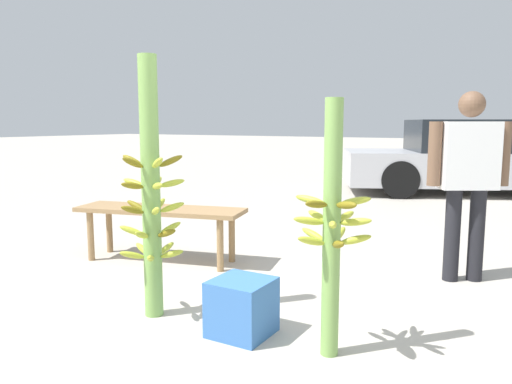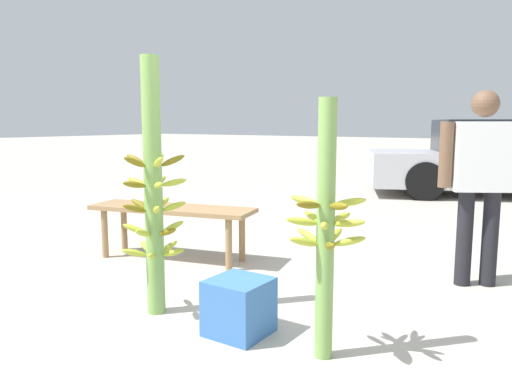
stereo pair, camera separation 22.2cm
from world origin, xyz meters
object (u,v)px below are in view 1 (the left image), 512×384
at_px(market_bench, 160,215).
at_px(banana_stalk_center, 332,228).
at_px(banana_stalk_left, 151,193).
at_px(parked_car, 472,158).
at_px(produce_crate, 242,307).
at_px(vendor_person, 468,171).

bearing_deg(market_bench, banana_stalk_center, -39.81).
distance_m(banana_stalk_left, market_bench, 1.41).
xyz_separation_m(market_bench, parked_car, (1.91, 6.41, 0.21)).
height_order(banana_stalk_center, market_bench, banana_stalk_center).
relative_size(market_bench, produce_crate, 4.75).
relative_size(banana_stalk_left, market_bench, 1.05).
distance_m(banana_stalk_center, market_bench, 2.34).
bearing_deg(banana_stalk_left, vendor_person, 47.66).
bearing_deg(banana_stalk_left, market_bench, 128.92).
bearing_deg(produce_crate, vendor_person, 60.95).
bearing_deg(market_bench, banana_stalk_left, -65.49).
distance_m(banana_stalk_left, parked_car, 7.54).
height_order(vendor_person, market_bench, vendor_person).
bearing_deg(parked_car, produce_crate, 152.62).
bearing_deg(banana_stalk_center, banana_stalk_left, -177.59).
height_order(market_bench, produce_crate, market_bench).
bearing_deg(banana_stalk_center, parked_car, 91.47).
bearing_deg(vendor_person, market_bench, 167.17).
relative_size(banana_stalk_left, parked_car, 0.36).
xyz_separation_m(banana_stalk_center, produce_crate, (-0.57, -0.02, -0.56)).
bearing_deg(produce_crate, market_bench, 146.42).
height_order(vendor_person, parked_car, vendor_person).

